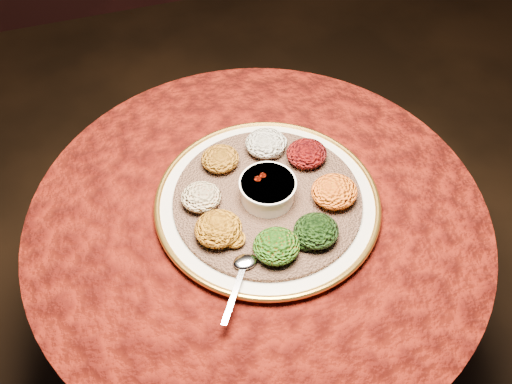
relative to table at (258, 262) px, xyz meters
name	(u,v)px	position (x,y,z in m)	size (l,w,h in m)	color
table	(258,262)	(0.00, 0.00, 0.00)	(0.96, 0.96, 0.73)	black
platter	(267,202)	(0.03, 0.02, 0.19)	(0.55, 0.55, 0.02)	beige
injera	(267,199)	(0.03, 0.02, 0.20)	(0.39, 0.39, 0.01)	#895C44
stew_bowl	(268,189)	(0.03, 0.02, 0.24)	(0.12, 0.12, 0.05)	white
spoon	(244,267)	(-0.07, -0.13, 0.21)	(0.10, 0.13, 0.01)	silver
portion_ayib	(266,143)	(0.06, 0.15, 0.23)	(0.09, 0.09, 0.04)	beige
portion_kitfo	(307,153)	(0.14, 0.09, 0.23)	(0.09, 0.08, 0.04)	black
portion_tikil	(334,191)	(0.15, -0.03, 0.23)	(0.10, 0.09, 0.05)	#C48410
portion_gomen	(316,231)	(0.08, -0.11, 0.23)	(0.09, 0.08, 0.04)	black
portion_mixveg	(276,246)	(0.00, -0.12, 0.23)	(0.09, 0.09, 0.04)	#982A09
portion_kik	(218,229)	(-0.10, -0.04, 0.23)	(0.09, 0.09, 0.04)	#BD7210
portion_timatim	(201,197)	(-0.11, 0.04, 0.23)	(0.08, 0.08, 0.04)	maroon
portion_shiro	(220,159)	(-0.04, 0.13, 0.23)	(0.08, 0.08, 0.04)	#975712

